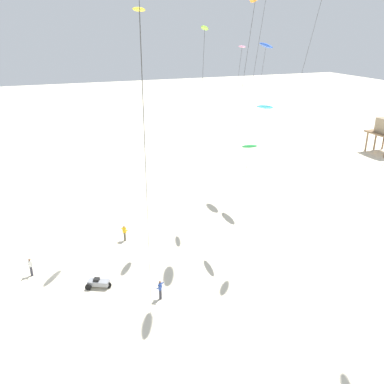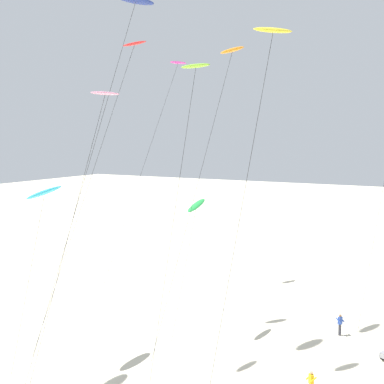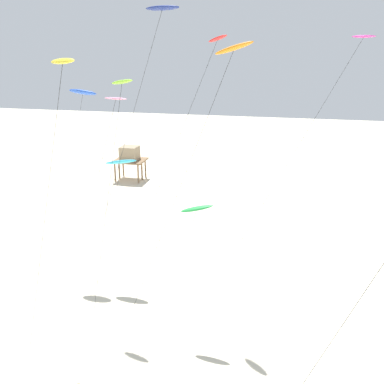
% 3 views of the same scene
% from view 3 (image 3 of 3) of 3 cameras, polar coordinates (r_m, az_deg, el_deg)
% --- Properties ---
extents(kite_navy, '(10.74, 3.15, 24.73)m').
position_cam_3_polar(kite_navy, '(33.62, -4.27, 23.53)').
color(kite_navy, navy).
rests_on(kite_navy, ground).
extents(kite_yellow, '(7.13, 2.41, 21.25)m').
position_cam_3_polar(kite_yellow, '(24.43, -17.48, 16.15)').
color(kite_yellow, yellow).
rests_on(kite_yellow, ground).
extents(kite_red, '(10.53, 3.08, 22.80)m').
position_cam_3_polar(kite_red, '(35.38, 3.16, 19.45)').
color(kite_red, red).
rests_on(kite_red, ground).
extents(kite_blue, '(6.74, 1.81, 18.16)m').
position_cam_3_polar(kite_blue, '(42.99, -14.83, 13.04)').
color(kite_blue, blue).
rests_on(kite_blue, ground).
extents(kite_lime, '(5.24, 1.79, 19.86)m').
position_cam_3_polar(kite_lime, '(28.92, -9.72, 14.04)').
color(kite_lime, '#8CD833').
rests_on(kite_lime, ground).
extents(kite_cyan, '(4.35, 1.11, 12.03)m').
position_cam_3_polar(kite_cyan, '(40.04, -9.78, 4.04)').
color(kite_cyan, '#33BFE0').
rests_on(kite_cyan, ground).
extents(kite_pink, '(7.18, 1.97, 17.99)m').
position_cam_3_polar(kite_pink, '(34.83, -10.62, 11.85)').
color(kite_pink, pink).
rests_on(kite_pink, ground).
extents(kite_orange, '(9.91, 2.74, 22.23)m').
position_cam_3_polar(kite_orange, '(27.67, 5.56, 18.60)').
color(kite_orange, orange).
rests_on(kite_orange, ground).
extents(kite_magenta, '(11.49, 3.19, 22.72)m').
position_cam_3_polar(kite_magenta, '(37.86, 21.90, 18.18)').
color(kite_magenta, '#D8339E').
rests_on(kite_magenta, ground).
extents(kite_green, '(4.07, 0.99, 10.51)m').
position_cam_3_polar(kite_green, '(31.91, 0.62, -2.42)').
color(kite_green, green).
rests_on(kite_green, ground).
extents(stilt_house, '(5.27, 4.63, 5.88)m').
position_cam_3_polar(stilt_house, '(72.68, -8.56, 4.96)').
color(stilt_house, '#846647').
rests_on(stilt_house, ground).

